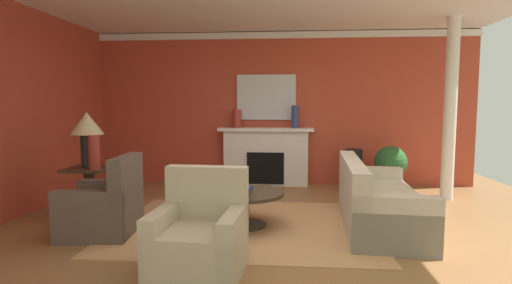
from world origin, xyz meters
TOP-DOWN VIEW (x-y plane):
  - ground_plane at (0.00, 0.00)m, footprint 8.96×8.96m
  - wall_fireplace at (0.00, 2.96)m, footprint 7.50×0.12m
  - wall_window at (-3.51, 0.30)m, footprint 0.12×6.39m
  - crown_moulding at (0.00, 2.88)m, footprint 7.50×0.08m
  - area_rug at (-0.30, 0.13)m, footprint 3.24×2.49m
  - fireplace at (-0.18, 2.75)m, footprint 1.80×0.35m
  - mantel_mirror at (-0.18, 2.87)m, footprint 1.13×0.04m
  - sofa at (1.37, 0.25)m, footprint 1.04×2.16m
  - armchair_near_window at (-1.94, -0.31)m, footprint 0.85×0.85m
  - armchair_facing_fireplace at (-0.57, -1.29)m, footprint 0.85×0.85m
  - coffee_table at (-0.30, 0.13)m, footprint 1.00×1.00m
  - side_table at (-2.46, 0.35)m, footprint 0.56×0.56m
  - table_lamp at (-2.46, 0.35)m, footprint 0.44×0.44m
  - vase_mantel_right at (0.37, 2.70)m, footprint 0.13×0.13m
  - vase_on_side_table at (-2.31, 0.23)m, footprint 0.15×0.15m
  - vase_mantel_left at (-0.73, 2.70)m, footprint 0.17×0.17m
  - vase_tall_corner at (1.43, 2.45)m, footprint 0.31×0.31m
  - book_red_cover at (-0.35, 0.12)m, footprint 0.24×0.23m
  - book_art_folio at (-0.30, -0.01)m, footprint 0.24×0.20m
  - potted_plant at (2.03, 2.23)m, footprint 0.56×0.56m
  - column_white at (2.85, 1.86)m, footprint 0.20×0.20m

SIDE VIEW (x-z plane):
  - ground_plane at x=0.00m, z-range 0.00..0.00m
  - area_rug at x=-0.30m, z-range 0.00..0.01m
  - sofa at x=1.37m, z-range -0.13..0.72m
  - armchair_near_window at x=-1.94m, z-range -0.17..0.78m
  - armchair_facing_fireplace at x=-0.57m, z-range -0.17..0.78m
  - coffee_table at x=-0.30m, z-range 0.11..0.56m
  - vase_tall_corner at x=1.43m, z-range 0.00..0.75m
  - side_table at x=-2.46m, z-range 0.05..0.75m
  - book_red_cover at x=-0.35m, z-range 0.45..0.50m
  - potted_plant at x=2.03m, z-range 0.08..0.91m
  - book_art_folio at x=-0.30m, z-range 0.50..0.55m
  - fireplace at x=-0.18m, z-range -0.03..1.08m
  - vase_on_side_table at x=-2.31m, z-range 0.70..1.15m
  - table_lamp at x=-2.46m, z-range 0.85..1.60m
  - vase_mantel_left at x=-0.73m, z-range 1.11..1.45m
  - vase_mantel_right at x=0.37m, z-range 1.11..1.54m
  - wall_fireplace at x=0.00m, z-range 0.00..2.94m
  - wall_window at x=-3.51m, z-range 0.00..2.94m
  - column_white at x=2.85m, z-range 0.00..2.94m
  - mantel_mirror at x=-0.18m, z-range 1.26..2.12m
  - crown_moulding at x=0.00m, z-range 2.80..2.92m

